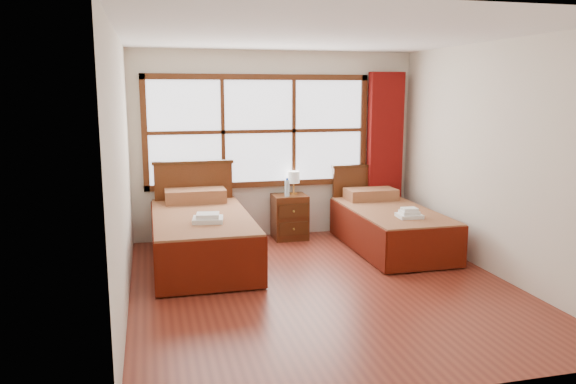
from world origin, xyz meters
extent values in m
plane|color=maroon|center=(0.00, 0.00, 0.00)|extent=(4.50, 4.50, 0.00)
plane|color=white|center=(0.00, 0.00, 2.60)|extent=(4.50, 4.50, 0.00)
plane|color=silver|center=(0.00, 2.25, 1.30)|extent=(4.00, 0.00, 4.00)
plane|color=silver|center=(-2.00, 0.00, 1.30)|extent=(0.00, 4.50, 4.50)
plane|color=silver|center=(2.00, 0.00, 1.30)|extent=(0.00, 4.50, 4.50)
cube|color=white|center=(-0.25, 2.22, 1.50)|extent=(3.00, 0.02, 1.40)
cube|color=#4E2611|center=(-0.25, 2.20, 0.76)|extent=(3.16, 0.06, 0.08)
cube|color=#4E2611|center=(-0.25, 2.20, 2.24)|extent=(3.16, 0.06, 0.08)
cube|color=#4E2611|center=(-1.79, 2.20, 1.50)|extent=(0.08, 0.06, 1.56)
cube|color=#4E2611|center=(1.29, 2.20, 1.50)|extent=(0.08, 0.06, 1.56)
cube|color=#4E2611|center=(-0.75, 2.20, 1.50)|extent=(0.05, 0.05, 1.40)
cube|color=#4E2611|center=(0.25, 2.20, 1.50)|extent=(0.05, 0.05, 1.40)
cube|color=#4E2611|center=(-0.25, 2.20, 1.50)|extent=(3.00, 0.05, 0.05)
cube|color=maroon|center=(1.60, 2.11, 1.17)|extent=(0.50, 0.16, 2.30)
cube|color=#3E200C|center=(-1.17, 1.13, 0.16)|extent=(1.00, 2.01, 0.33)
cube|color=#631A0E|center=(-1.17, 1.13, 0.46)|extent=(1.12, 2.23, 0.27)
cube|color=#5D1609|center=(-1.73, 1.13, 0.30)|extent=(0.03, 2.23, 0.56)
cube|color=#5D1609|center=(-0.61, 1.13, 0.30)|extent=(0.03, 2.23, 0.56)
cube|color=#5D1609|center=(-1.17, 0.02, 0.30)|extent=(1.12, 0.03, 0.56)
cube|color=#631A0E|center=(-1.17, 1.94, 0.69)|extent=(0.79, 0.46, 0.17)
cube|color=#4E2611|center=(-1.17, 2.14, 0.55)|extent=(1.05, 0.06, 1.09)
cube|color=#3E200C|center=(-1.17, 2.14, 1.10)|extent=(1.09, 0.08, 0.04)
cube|color=#3E200C|center=(1.29, 1.13, 0.15)|extent=(0.89, 1.78, 0.29)
cube|color=#631A0E|center=(1.29, 1.13, 0.41)|extent=(1.00, 1.98, 0.24)
cube|color=#5D1609|center=(0.79, 1.13, 0.27)|extent=(0.03, 1.98, 0.49)
cube|color=#5D1609|center=(1.79, 1.13, 0.27)|extent=(0.03, 1.98, 0.49)
cube|color=#5D1609|center=(1.29, 0.15, 0.27)|extent=(1.00, 0.03, 0.49)
cube|color=#631A0E|center=(1.29, 1.85, 0.61)|extent=(0.70, 0.41, 0.15)
cube|color=#4E2611|center=(1.29, 2.14, 0.48)|extent=(0.93, 0.06, 0.97)
cube|color=#3E200C|center=(1.29, 2.14, 0.98)|extent=(0.97, 0.08, 0.04)
cube|color=#4E2611|center=(0.14, 2.00, 0.31)|extent=(0.47, 0.42, 0.62)
cube|color=#3E200C|center=(0.14, 1.78, 0.19)|extent=(0.41, 0.02, 0.19)
cube|color=#3E200C|center=(0.14, 1.78, 0.44)|extent=(0.41, 0.02, 0.19)
sphere|color=#B0953B|center=(0.14, 1.76, 0.19)|extent=(0.03, 0.03, 0.03)
sphere|color=#B0953B|center=(0.14, 1.76, 0.44)|extent=(0.03, 0.03, 0.03)
cube|color=white|center=(-1.13, 0.72, 0.63)|extent=(0.38, 0.34, 0.05)
cube|color=white|center=(-1.13, 0.72, 0.68)|extent=(0.28, 0.26, 0.05)
cube|color=white|center=(1.31, 0.65, 0.55)|extent=(0.30, 0.27, 0.04)
cube|color=white|center=(1.31, 0.65, 0.60)|extent=(0.23, 0.20, 0.04)
cube|color=white|center=(1.31, 0.65, 0.64)|extent=(0.19, 0.16, 0.04)
cylinder|color=gold|center=(0.22, 2.07, 0.63)|extent=(0.10, 0.10, 0.02)
cylinder|color=gold|center=(0.22, 2.07, 0.71)|extent=(0.02, 0.02, 0.14)
cylinder|color=white|center=(0.22, 2.07, 0.86)|extent=(0.16, 0.16, 0.16)
cylinder|color=silver|center=(0.08, 1.92, 0.74)|extent=(0.07, 0.07, 0.22)
cylinder|color=blue|center=(0.08, 1.92, 0.86)|extent=(0.03, 0.03, 0.03)
cylinder|color=silver|center=(0.08, 1.91, 0.73)|extent=(0.06, 0.06, 0.21)
cylinder|color=blue|center=(0.08, 1.91, 0.85)|extent=(0.03, 0.03, 0.03)
camera|label=1|loc=(-1.74, -5.46, 2.05)|focal=35.00mm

